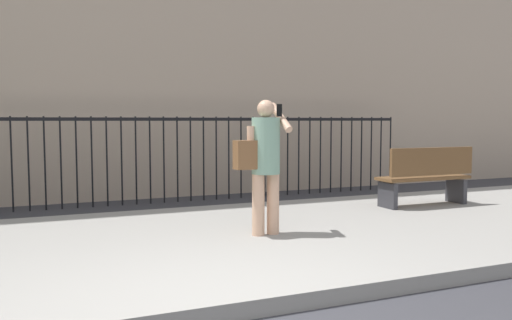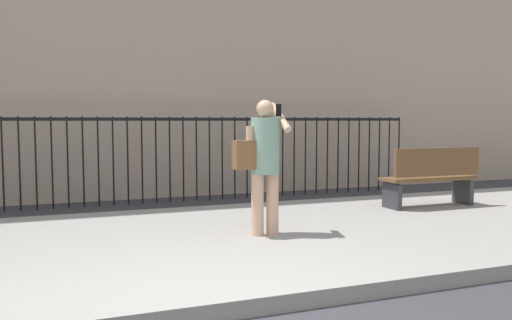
% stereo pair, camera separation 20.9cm
% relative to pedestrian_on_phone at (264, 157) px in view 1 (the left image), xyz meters
% --- Properties ---
extents(sidewalk, '(28.00, 4.40, 0.15)m').
position_rel_pedestrian_on_phone_xyz_m(sidewalk, '(-1.23, 0.12, -1.02)').
color(sidewalk, gray).
rests_on(sidewalk, ground).
extents(iron_fence, '(12.03, 0.04, 1.60)m').
position_rel_pedestrian_on_phone_xyz_m(iron_fence, '(-1.23, 3.82, -0.07)').
color(iron_fence, black).
rests_on(iron_fence, ground).
extents(pedestrian_on_phone, '(0.66, 0.48, 1.62)m').
position_rel_pedestrian_on_phone_xyz_m(pedestrian_on_phone, '(0.00, 0.00, 0.00)').
color(pedestrian_on_phone, tan).
rests_on(pedestrian_on_phone, sidewalk).
extents(street_bench, '(1.60, 0.45, 0.95)m').
position_rel_pedestrian_on_phone_xyz_m(street_bench, '(3.27, 0.91, -0.44)').
color(street_bench, brown).
rests_on(street_bench, sidewalk).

